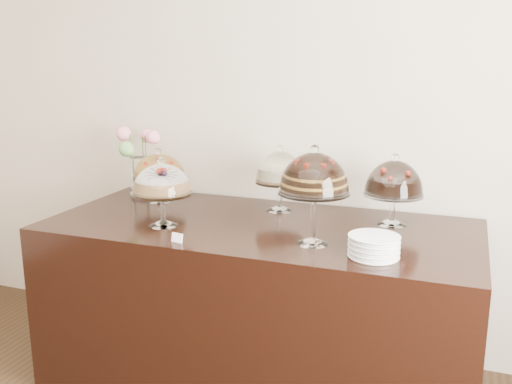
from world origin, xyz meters
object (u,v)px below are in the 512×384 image
(cake_stand_cheesecake, at_px, (280,170))
(flower_vase, at_px, (138,158))
(cake_stand_sugar_sponge, at_px, (162,182))
(cake_stand_choco_layer, at_px, (314,177))
(display_counter, at_px, (259,305))
(plate_stack, at_px, (374,246))
(cake_stand_fruit_tart, at_px, (159,169))
(cake_stand_dark_choco, at_px, (394,181))

(cake_stand_cheesecake, relative_size, flower_vase, 0.88)
(cake_stand_sugar_sponge, height_order, cake_stand_choco_layer, cake_stand_choco_layer)
(display_counter, distance_m, plate_stack, 0.86)
(display_counter, distance_m, cake_stand_cheesecake, 0.74)
(cake_stand_choco_layer, relative_size, cake_stand_cheesecake, 1.24)
(display_counter, xyz_separation_m, cake_stand_fruit_tart, (-0.72, 0.24, 0.65))
(display_counter, xyz_separation_m, cake_stand_dark_choco, (0.64, 0.23, 0.68))
(cake_stand_sugar_sponge, xyz_separation_m, flower_vase, (-0.47, 0.53, 0.01))
(flower_vase, distance_m, plate_stack, 1.68)
(display_counter, relative_size, flower_vase, 5.21)
(cake_stand_sugar_sponge, relative_size, cake_stand_choco_layer, 0.77)
(cake_stand_choco_layer, distance_m, cake_stand_dark_choco, 0.54)
(cake_stand_cheesecake, distance_m, cake_stand_dark_choco, 0.63)
(cake_stand_choco_layer, xyz_separation_m, cake_stand_cheesecake, (-0.32, 0.50, -0.09))
(display_counter, height_order, cake_stand_choco_layer, cake_stand_choco_layer)
(cake_stand_fruit_tart, bearing_deg, cake_stand_sugar_sponge, -58.25)
(cake_stand_dark_choco, bearing_deg, cake_stand_cheesecake, 174.84)
(cake_stand_sugar_sponge, relative_size, cake_stand_cheesecake, 0.95)
(display_counter, xyz_separation_m, plate_stack, (0.63, -0.29, 0.50))
(cake_stand_dark_choco, xyz_separation_m, cake_stand_fruit_tart, (-1.36, 0.01, -0.03))
(cake_stand_cheesecake, height_order, flower_vase, flower_vase)
(cake_stand_dark_choco, distance_m, plate_stack, 0.55)
(cake_stand_fruit_tart, distance_m, flower_vase, 0.22)
(cake_stand_sugar_sponge, xyz_separation_m, cake_stand_choco_layer, (0.79, -0.01, 0.09))
(cake_stand_cheesecake, distance_m, plate_stack, 0.87)
(cake_stand_sugar_sponge, height_order, cake_stand_fruit_tart, cake_stand_sugar_sponge)
(cake_stand_sugar_sponge, relative_size, flower_vase, 0.84)
(cake_stand_cheesecake, xyz_separation_m, flower_vase, (-0.93, 0.04, 0.00))
(cake_stand_dark_choco, distance_m, flower_vase, 1.56)
(display_counter, relative_size, cake_stand_fruit_tart, 6.90)
(plate_stack, bearing_deg, cake_stand_fruit_tart, 158.42)
(cake_stand_sugar_sponge, distance_m, cake_stand_choco_layer, 0.79)
(cake_stand_sugar_sponge, xyz_separation_m, cake_stand_cheesecake, (0.46, 0.48, 0.00))
(cake_stand_choco_layer, relative_size, cake_stand_fruit_tart, 1.44)
(plate_stack, bearing_deg, flower_vase, 158.08)
(display_counter, xyz_separation_m, cake_stand_sugar_sponge, (-0.45, -0.20, 0.68))
(display_counter, xyz_separation_m, cake_stand_cheesecake, (0.01, 0.29, 0.68))
(flower_vase, bearing_deg, cake_stand_dark_choco, -3.59)
(cake_stand_choco_layer, relative_size, flower_vase, 1.09)
(cake_stand_dark_choco, bearing_deg, cake_stand_choco_layer, -124.24)
(cake_stand_choco_layer, distance_m, cake_stand_fruit_tart, 1.16)
(display_counter, bearing_deg, cake_stand_fruit_tart, 161.58)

